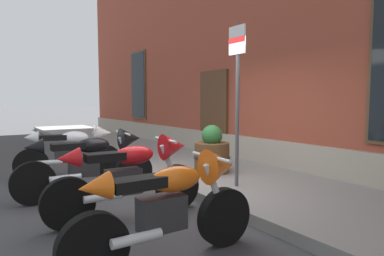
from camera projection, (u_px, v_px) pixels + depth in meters
ground_plane at (178, 194)px, 5.39m from camera, size 140.00×140.00×0.00m
sidewalk at (237, 179)px, 6.09m from camera, size 29.03×2.54×0.15m
brick_pub_facade at (358, 6)px, 7.91m from camera, size 23.03×5.20×7.59m
motorcycle_white_sport at (74, 149)px, 6.44m from camera, size 0.72×1.97×1.06m
motorcycle_black_sport at (93, 160)px, 5.22m from camera, size 0.62×2.20×1.07m
motorcycle_red_sport at (133, 174)px, 4.26m from camera, size 0.62×2.10×1.07m
motorcycle_orange_sport at (174, 202)px, 3.11m from camera, size 0.62×1.99×1.04m
parking_sign at (237, 83)px, 5.17m from camera, size 0.36×0.07×2.56m
barrel_planter at (212, 153)px, 6.33m from camera, size 0.70×0.70×0.91m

